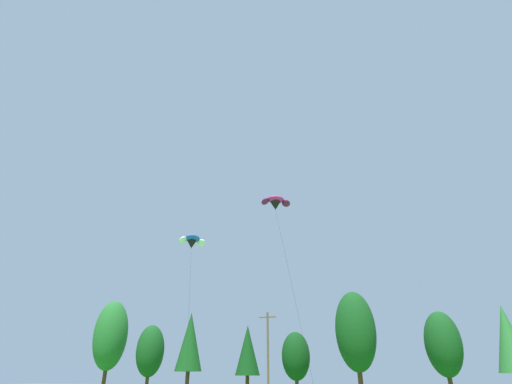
# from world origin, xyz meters

# --- Properties ---
(treeline_tree_a) EXTENTS (5.87, 5.87, 15.08)m
(treeline_tree_a) POSITION_xyz_m (-40.02, 59.40, 9.13)
(treeline_tree_a) COLOR #472D19
(treeline_tree_a) RESTS_ON ground_plane
(treeline_tree_b) EXTENTS (4.63, 4.63, 10.47)m
(treeline_tree_b) POSITION_xyz_m (-31.24, 59.25, 6.34)
(treeline_tree_b) COLOR #472D19
(treeline_tree_b) RESTS_ON ground_plane
(treeline_tree_c) EXTENTS (4.24, 4.24, 12.01)m
(treeline_tree_c) POSITION_xyz_m (-22.98, 57.79, 7.52)
(treeline_tree_c) COLOR #472D19
(treeline_tree_c) RESTS_ON ground_plane
(treeline_tree_d) EXTENTS (3.74, 3.74, 9.74)m
(treeline_tree_d) POSITION_xyz_m (-13.44, 58.94, 6.10)
(treeline_tree_d) COLOR #472D19
(treeline_tree_d) RESTS_ON ground_plane
(treeline_tree_e) EXTENTS (4.08, 4.08, 8.43)m
(treeline_tree_e) POSITION_xyz_m (-5.66, 58.32, 5.10)
(treeline_tree_e) COLOR #472D19
(treeline_tree_e) RESTS_ON ground_plane
(treeline_tree_f) EXTENTS (5.37, 5.37, 13.22)m
(treeline_tree_f) POSITION_xyz_m (3.54, 55.53, 8.00)
(treeline_tree_f) COLOR #472D19
(treeline_tree_f) RESTS_ON ground_plane
(treeline_tree_g) EXTENTS (4.61, 4.61, 10.42)m
(treeline_tree_g) POSITION_xyz_m (14.31, 58.46, 6.31)
(treeline_tree_g) COLOR #472D19
(treeline_tree_g) RESTS_ON ground_plane
(treeline_tree_h) EXTENTS (3.96, 3.96, 10.72)m
(treeline_tree_h) POSITION_xyz_m (21.74, 57.13, 6.71)
(treeline_tree_h) COLOR #472D19
(treeline_tree_h) RESTS_ON ground_plane
(utility_pole) EXTENTS (2.20, 0.26, 9.84)m
(utility_pole) POSITION_xyz_m (-6.28, 47.43, 5.18)
(utility_pole) COLOR brown
(utility_pole) RESTS_ON ground_plane
(parafoil_kite_high_blue_white) EXTENTS (9.41, 14.80, 16.81)m
(parafoil_kite_high_blue_white) POSITION_xyz_m (-13.25, 39.20, 17.58)
(parafoil_kite_high_blue_white) COLOR blue
(parafoil_kite_mid_magenta) EXTENTS (7.24, 11.62, 19.35)m
(parafoil_kite_mid_magenta) POSITION_xyz_m (-1.41, 36.16, 19.80)
(parafoil_kite_mid_magenta) COLOR #D12893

